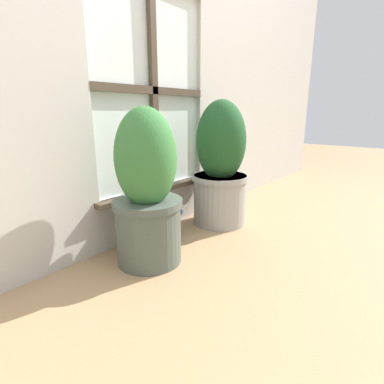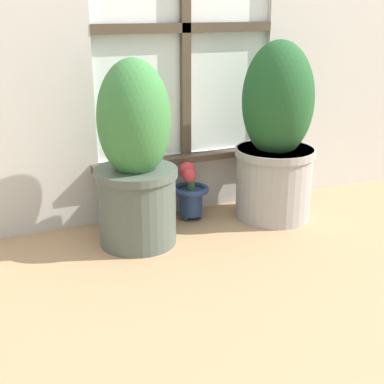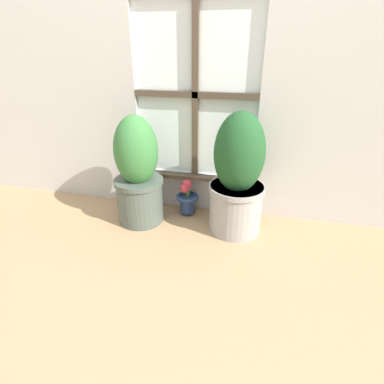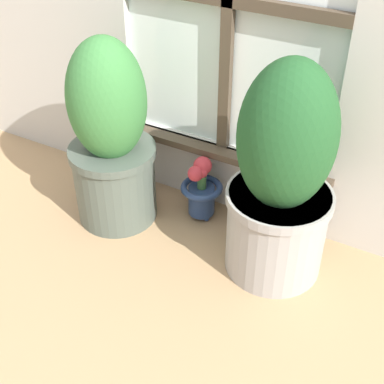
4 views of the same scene
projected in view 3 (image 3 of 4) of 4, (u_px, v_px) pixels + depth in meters
ground_plane at (174, 251)px, 1.57m from camera, size 10.00×10.00×0.00m
potted_plant_left at (138, 174)px, 1.73m from camera, size 0.29×0.29×0.65m
potted_plant_right at (238, 178)px, 1.63m from camera, size 0.31×0.31×0.69m
flower_vase at (187, 198)px, 1.88m from camera, size 0.14×0.14×0.23m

